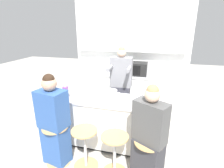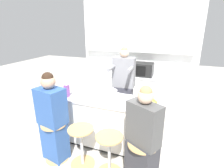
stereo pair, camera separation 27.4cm
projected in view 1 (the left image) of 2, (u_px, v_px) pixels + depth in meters
name	position (u px, v px, depth m)	size (l,w,h in m)	color
ground_plane	(111.00, 143.00, 3.24)	(16.00, 16.00, 0.00)	#B2ADA3
wall_back	(130.00, 48.00, 4.48)	(2.95, 0.22, 2.70)	white
back_counter	(127.00, 91.00, 4.51)	(2.75, 0.69, 0.94)	white
kitchen_island	(111.00, 122.00, 3.09)	(1.72, 0.65, 0.89)	black
bar_stool_leftmost	(57.00, 143.00, 2.69)	(0.38, 0.38, 0.64)	tan
bar_stool_center_left	(85.00, 147.00, 2.60)	(0.38, 0.38, 0.64)	tan
bar_stool_center_right	(115.00, 153.00, 2.46)	(0.38, 0.38, 0.64)	tan
bar_stool_rightmost	(148.00, 159.00, 2.35)	(0.38, 0.38, 0.64)	tan
person_cooking	(121.00, 90.00, 3.52)	(0.45, 0.56, 1.70)	#383842
person_wrapped_blanket	(54.00, 123.00, 2.60)	(0.46, 0.36, 1.45)	#2D5193
person_seated_near	(149.00, 141.00, 2.27)	(0.48, 0.42, 1.42)	#333338
cooking_pot	(111.00, 94.00, 3.01)	(0.31, 0.22, 0.14)	#B7BABC
fruit_bowl	(76.00, 93.00, 3.12)	(0.23, 0.23, 0.08)	white
coffee_cup_near	(121.00, 100.00, 2.83)	(0.11, 0.08, 0.08)	white
coffee_cup_far	(136.00, 104.00, 2.67)	(0.10, 0.07, 0.09)	orange
banana_bunch	(153.00, 99.00, 2.89)	(0.16, 0.12, 0.05)	yellow
juice_carton	(66.00, 93.00, 2.96)	(0.07, 0.07, 0.22)	#7A428E
microwave	(136.00, 69.00, 4.22)	(0.51, 0.40, 0.30)	black
potted_plant	(120.00, 68.00, 4.37)	(0.17, 0.17, 0.23)	beige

